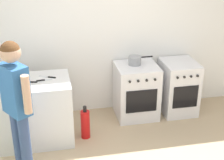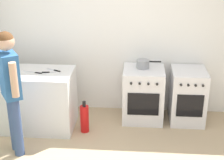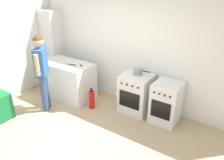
{
  "view_description": "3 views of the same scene",
  "coord_description": "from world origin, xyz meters",
  "px_view_note": "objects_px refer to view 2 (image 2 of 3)",
  "views": [
    {
      "loc": [
        -0.98,
        -3.06,
        2.78
      ],
      "look_at": [
        -0.21,
        0.75,
        1.03
      ],
      "focal_mm": 55.0,
      "sensor_mm": 36.0,
      "label": 1
    },
    {
      "loc": [
        0.24,
        -3.38,
        2.7
      ],
      "look_at": [
        -0.09,
        0.88,
        0.94
      ],
      "focal_mm": 55.0,
      "sensor_mm": 36.0,
      "label": 2
    },
    {
      "loc": [
        2.28,
        -2.21,
        2.66
      ],
      "look_at": [
        0.22,
        0.83,
        0.99
      ],
      "focal_mm": 35.0,
      "sensor_mm": 36.0,
      "label": 3
    }
  ],
  "objects_px": {
    "person": "(10,83)",
    "fire_extinguisher": "(85,118)",
    "oven_right": "(187,96)",
    "pot": "(143,64)",
    "knife_chef": "(33,72)",
    "knife_utility": "(54,70)",
    "oven_left": "(143,94)",
    "knife_paring": "(48,72)"
  },
  "relations": [
    {
      "from": "person",
      "to": "fire_extinguisher",
      "type": "bearing_deg",
      "value": 35.65
    },
    {
      "from": "oven_right",
      "to": "person",
      "type": "distance_m",
      "value": 2.69
    },
    {
      "from": "oven_right",
      "to": "pot",
      "type": "distance_m",
      "value": 0.87
    },
    {
      "from": "knife_chef",
      "to": "knife_utility",
      "type": "bearing_deg",
      "value": 22.06
    },
    {
      "from": "oven_left",
      "to": "fire_extinguisher",
      "type": "relative_size",
      "value": 1.7
    },
    {
      "from": "oven_left",
      "to": "knife_paring",
      "type": "bearing_deg",
      "value": -164.74
    },
    {
      "from": "pot",
      "to": "knife_paring",
      "type": "bearing_deg",
      "value": -162.32
    },
    {
      "from": "oven_right",
      "to": "knife_utility",
      "type": "distance_m",
      "value": 2.11
    },
    {
      "from": "pot",
      "to": "knife_paring",
      "type": "xyz_separation_m",
      "value": [
        -1.38,
        -0.44,
        -0.01
      ]
    },
    {
      "from": "person",
      "to": "oven_left",
      "type": "bearing_deg",
      "value": 32.27
    },
    {
      "from": "oven_left",
      "to": "person",
      "type": "xyz_separation_m",
      "value": [
        -1.7,
        -1.08,
        0.59
      ]
    },
    {
      "from": "oven_left",
      "to": "person",
      "type": "relative_size",
      "value": 0.5
    },
    {
      "from": "pot",
      "to": "knife_utility",
      "type": "relative_size",
      "value": 1.59
    },
    {
      "from": "knife_chef",
      "to": "knife_utility",
      "type": "height_order",
      "value": "same"
    },
    {
      "from": "knife_chef",
      "to": "knife_paring",
      "type": "relative_size",
      "value": 1.46
    },
    {
      "from": "oven_right",
      "to": "fire_extinguisher",
      "type": "bearing_deg",
      "value": -163.01
    },
    {
      "from": "knife_chef",
      "to": "fire_extinguisher",
      "type": "relative_size",
      "value": 0.62
    },
    {
      "from": "oven_left",
      "to": "knife_paring",
      "type": "height_order",
      "value": "knife_paring"
    },
    {
      "from": "fire_extinguisher",
      "to": "oven_right",
      "type": "bearing_deg",
      "value": 16.99
    },
    {
      "from": "pot",
      "to": "oven_left",
      "type": "bearing_deg",
      "value": -71.29
    },
    {
      "from": "knife_chef",
      "to": "person",
      "type": "height_order",
      "value": "person"
    },
    {
      "from": "oven_left",
      "to": "knife_chef",
      "type": "xyz_separation_m",
      "value": [
        -1.62,
        -0.4,
        0.48
      ]
    },
    {
      "from": "oven_right",
      "to": "knife_paring",
      "type": "xyz_separation_m",
      "value": [
        -2.1,
        -0.38,
        0.48
      ]
    },
    {
      "from": "oven_left",
      "to": "knife_paring",
      "type": "distance_m",
      "value": 1.53
    },
    {
      "from": "fire_extinguisher",
      "to": "pot",
      "type": "bearing_deg",
      "value": 32.24
    },
    {
      "from": "oven_left",
      "to": "pot",
      "type": "height_order",
      "value": "pot"
    },
    {
      "from": "knife_paring",
      "to": "person",
      "type": "distance_m",
      "value": 0.76
    },
    {
      "from": "pot",
      "to": "knife_paring",
      "type": "relative_size",
      "value": 1.79
    },
    {
      "from": "oven_left",
      "to": "knife_chef",
      "type": "height_order",
      "value": "knife_chef"
    },
    {
      "from": "pot",
      "to": "fire_extinguisher",
      "type": "relative_size",
      "value": 0.76
    },
    {
      "from": "knife_paring",
      "to": "fire_extinguisher",
      "type": "xyz_separation_m",
      "value": [
        0.53,
        -0.1,
        -0.69
      ]
    },
    {
      "from": "knife_chef",
      "to": "person",
      "type": "distance_m",
      "value": 0.69
    },
    {
      "from": "knife_chef",
      "to": "knife_paring",
      "type": "distance_m",
      "value": 0.21
    },
    {
      "from": "oven_right",
      "to": "person",
      "type": "xyz_separation_m",
      "value": [
        -2.4,
        -1.08,
        0.59
      ]
    },
    {
      "from": "oven_right",
      "to": "fire_extinguisher",
      "type": "height_order",
      "value": "oven_right"
    },
    {
      "from": "knife_utility",
      "to": "fire_extinguisher",
      "type": "bearing_deg",
      "value": -22.34
    },
    {
      "from": "oven_right",
      "to": "pot",
      "type": "height_order",
      "value": "pot"
    },
    {
      "from": "person",
      "to": "knife_chef",
      "type": "bearing_deg",
      "value": 82.64
    },
    {
      "from": "oven_right",
      "to": "knife_paring",
      "type": "bearing_deg",
      "value": -169.66
    },
    {
      "from": "pot",
      "to": "person",
      "type": "xyz_separation_m",
      "value": [
        -1.68,
        -1.13,
        0.1
      ]
    },
    {
      "from": "pot",
      "to": "person",
      "type": "distance_m",
      "value": 2.03
    },
    {
      "from": "oven_right",
      "to": "oven_left",
      "type": "bearing_deg",
      "value": 180.0
    }
  ]
}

